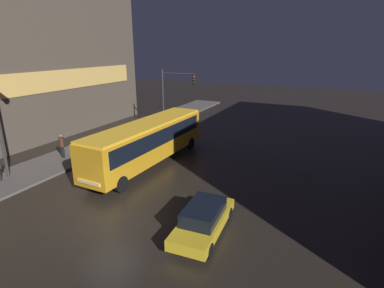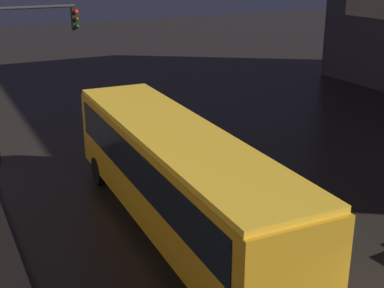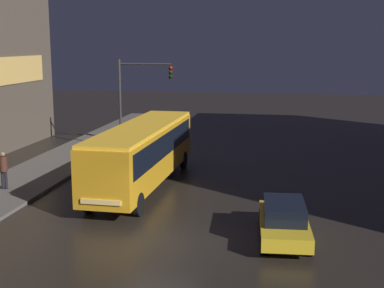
% 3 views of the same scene
% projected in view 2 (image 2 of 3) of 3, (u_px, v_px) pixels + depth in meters
% --- Properties ---
extents(bus_near, '(2.77, 11.77, 3.15)m').
position_uv_depth(bus_near, '(177.00, 171.00, 15.01)').
color(bus_near, orange).
rests_on(bus_near, ground).
extents(traffic_light_main, '(3.71, 0.35, 6.13)m').
position_uv_depth(traffic_light_main, '(21.00, 52.00, 20.40)').
color(traffic_light_main, '#2D2D2D').
rests_on(traffic_light_main, ground).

